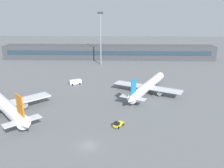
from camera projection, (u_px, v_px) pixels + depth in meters
ground_plane at (101, 91)px, 94.76m from camera, size 400.00×400.00×0.00m
terminal_building at (108, 52)px, 154.45m from camera, size 138.41×12.13×9.00m
airplane_near at (2, 103)px, 74.12m from camera, size 32.16×34.22×10.74m
airplane_mid at (148, 86)px, 91.84m from camera, size 26.21×36.25×9.66m
baggage_tug_yellow at (118, 124)px, 65.62m from camera, size 3.23×3.83×1.75m
service_van_white at (75, 82)px, 102.69m from camera, size 5.52×4.27×2.08m
floodlight_tower_west at (101, 35)px, 134.44m from camera, size 3.20×0.80×30.45m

